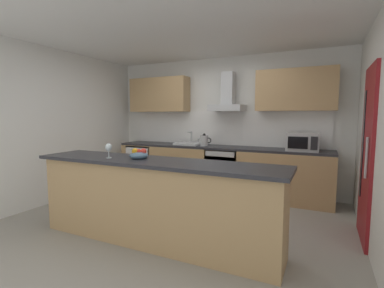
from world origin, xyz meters
The scene contains 18 objects.
ground centered at (0.00, 0.00, -0.01)m, with size 5.62×4.68×0.02m, color gray.
ceiling centered at (0.00, 0.00, 2.61)m, with size 5.62×4.68×0.02m, color white.
wall_back centered at (0.00, 1.90, 1.30)m, with size 5.62×0.12×2.60m, color white.
wall_left centered at (-2.37, 0.00, 1.30)m, with size 0.12×4.68×2.60m, color white.
wall_right centered at (2.37, 0.00, 1.30)m, with size 0.12×4.68×2.60m, color white.
backsplash_tile centered at (0.00, 1.83, 1.23)m, with size 3.93×0.02×0.66m, color white.
counter_back centered at (0.00, 1.52, 0.45)m, with size 4.07×0.60×0.90m.
counter_island centered at (0.08, -0.77, 0.49)m, with size 3.03×0.64×0.97m.
upper_cabinets centered at (0.00, 1.67, 1.91)m, with size 4.01×0.32×0.70m.
side_door centered at (2.29, 0.37, 1.03)m, with size 0.08×0.85×2.05m.
oven centered at (0.17, 1.49, 0.46)m, with size 0.60×0.62×0.80m.
refrigerator centered at (-1.63, 1.49, 0.43)m, with size 0.58×0.60×0.85m.
microwave centered at (1.51, 1.46, 1.05)m, with size 0.50×0.38×0.30m.
sink centered at (-0.59, 1.50, 0.93)m, with size 0.50×0.40×0.26m.
kettle centered at (-0.23, 1.46, 1.01)m, with size 0.29×0.15×0.24m.
range_hood centered at (0.17, 1.62, 1.79)m, with size 0.62×0.45×0.72m.
wine_glass centered at (-0.49, -0.86, 1.10)m, with size 0.08×0.08×0.18m.
fruit_bowl centered at (-0.14, -0.74, 1.02)m, with size 0.22×0.22×0.13m.
Camera 1 is at (1.84, -3.42, 1.48)m, focal length 26.14 mm.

